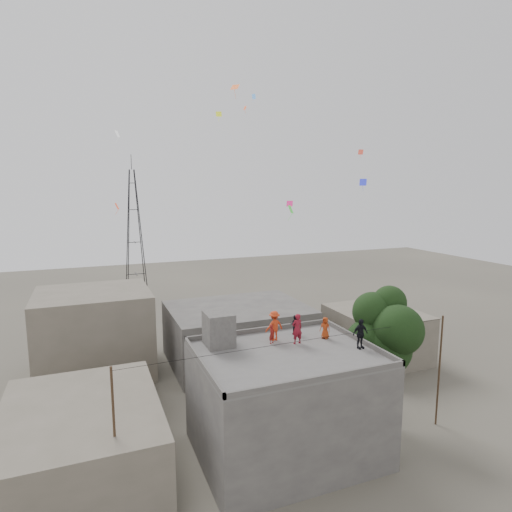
{
  "coord_description": "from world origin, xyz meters",
  "views": [
    {
      "loc": [
        -10.19,
        -20.87,
        15.27
      ],
      "look_at": [
        -0.8,
        2.64,
        11.35
      ],
      "focal_mm": 30.0,
      "sensor_mm": 36.0,
      "label": 1
    }
  ],
  "objects_px": {
    "transmission_tower": "(134,235)",
    "person_red_adult": "(297,329)",
    "tree": "(385,334)",
    "person_dark_adult": "(360,334)",
    "stair_head_box": "(219,329)"
  },
  "relations": [
    {
      "from": "person_red_adult",
      "to": "person_dark_adult",
      "type": "relative_size",
      "value": 1.05
    },
    {
      "from": "tree",
      "to": "transmission_tower",
      "type": "relative_size",
      "value": 0.45
    },
    {
      "from": "tree",
      "to": "person_red_adult",
      "type": "distance_m",
      "value": 6.2
    },
    {
      "from": "stair_head_box",
      "to": "person_dark_adult",
      "type": "height_order",
      "value": "stair_head_box"
    },
    {
      "from": "tree",
      "to": "person_dark_adult",
      "type": "height_order",
      "value": "tree"
    },
    {
      "from": "stair_head_box",
      "to": "tree",
      "type": "xyz_separation_m",
      "value": [
        10.57,
        -2.0,
        -1.0
      ]
    },
    {
      "from": "stair_head_box",
      "to": "transmission_tower",
      "type": "xyz_separation_m",
      "value": [
        -0.8,
        37.4,
        1.97
      ]
    },
    {
      "from": "person_red_adult",
      "to": "tree",
      "type": "bearing_deg",
      "value": 172.03
    },
    {
      "from": "stair_head_box",
      "to": "transmission_tower",
      "type": "distance_m",
      "value": 37.46
    },
    {
      "from": "transmission_tower",
      "to": "person_dark_adult",
      "type": "distance_m",
      "value": 41.83
    },
    {
      "from": "person_red_adult",
      "to": "person_dark_adult",
      "type": "height_order",
      "value": "person_red_adult"
    },
    {
      "from": "transmission_tower",
      "to": "person_red_adult",
      "type": "xyz_separation_m",
      "value": [
        5.26,
        -38.87,
        -2.04
      ]
    },
    {
      "from": "person_red_adult",
      "to": "transmission_tower",
      "type": "bearing_deg",
      "value": -85.31
    },
    {
      "from": "transmission_tower",
      "to": "person_red_adult",
      "type": "distance_m",
      "value": 39.28
    },
    {
      "from": "transmission_tower",
      "to": "person_red_adult",
      "type": "height_order",
      "value": "transmission_tower"
    }
  ]
}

